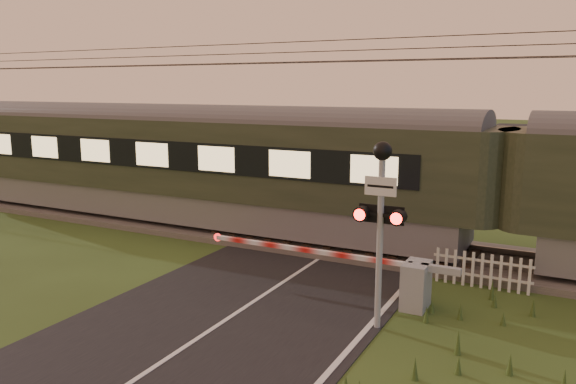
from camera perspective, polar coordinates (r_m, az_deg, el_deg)
The scene contains 8 objects.
ground at distance 11.90m, azimuth -6.74°, elevation -13.13°, with size 160.00×160.00×0.00m, color #2F4119.
road at distance 11.71m, azimuth -7.32°, elevation -13.50°, with size 6.00×140.00×0.03m.
track_bed at distance 17.32m, azimuth 5.35°, elevation -5.20°, with size 140.00×3.40×0.39m.
overhead_wires at distance 16.69m, azimuth 5.70°, elevation 13.84°, with size 120.00×0.62×0.62m.
train at distance 15.77m, azimuth 21.24°, elevation 0.57°, with size 41.56×2.87×3.87m.
boom_gate at distance 12.76m, azimuth 11.64°, elevation -8.81°, with size 6.23×0.80×1.06m.
crossing_signal at distance 10.98m, azimuth 9.42°, elevation -1.03°, with size 0.96×0.37×3.76m.
picket_fence at distance 14.38m, azimuth 19.10°, elevation -7.54°, with size 2.33×0.07×0.87m.
Camera 1 is at (6.15, -8.99, 4.79)m, focal length 35.00 mm.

